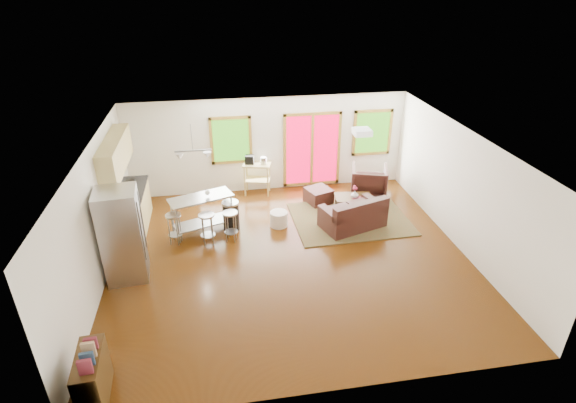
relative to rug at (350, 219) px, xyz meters
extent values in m
cube|color=#341904|center=(-1.75, -1.40, -0.02)|extent=(7.50, 7.00, 0.02)
cube|color=white|center=(-1.75, -1.40, 2.60)|extent=(7.50, 7.00, 0.02)
cube|color=white|center=(-1.75, 2.11, 1.29)|extent=(7.50, 0.02, 2.60)
cube|color=white|center=(-5.51, -1.40, 1.29)|extent=(0.02, 7.00, 2.60)
cube|color=white|center=(2.01, -1.40, 1.29)|extent=(0.02, 7.00, 2.60)
cube|color=white|center=(-1.75, -4.91, 1.29)|extent=(7.50, 0.02, 2.60)
cube|color=#24540F|center=(-2.75, 2.06, 1.49)|extent=(0.94, 0.02, 1.14)
cube|color=olive|center=(-2.75, 2.06, 2.10)|extent=(1.10, 0.05, 0.08)
cube|color=olive|center=(-2.75, 2.06, 0.88)|extent=(1.10, 0.05, 0.08)
cube|color=olive|center=(-3.26, 2.06, 1.49)|extent=(0.08, 0.05, 1.30)
cube|color=olive|center=(-2.24, 2.06, 1.49)|extent=(0.08, 0.05, 1.30)
cube|color=#AE0528|center=(-0.55, 2.06, 1.09)|extent=(1.44, 0.02, 1.94)
cube|color=olive|center=(-0.55, 2.06, 2.10)|extent=(1.60, 0.05, 0.08)
cube|color=olive|center=(-0.55, 2.06, 0.08)|extent=(1.60, 0.05, 0.08)
cube|color=olive|center=(-1.31, 2.06, 1.09)|extent=(0.08, 0.05, 2.10)
cube|color=olive|center=(0.21, 2.06, 1.09)|extent=(0.08, 0.05, 2.10)
cube|color=olive|center=(-0.55, 2.06, 1.09)|extent=(0.08, 0.05, 1.94)
cube|color=#24540F|center=(1.15, 2.06, 1.49)|extent=(0.94, 0.02, 1.14)
cube|color=olive|center=(1.15, 2.06, 2.10)|extent=(1.10, 0.05, 0.08)
cube|color=olive|center=(1.15, 2.06, 0.88)|extent=(1.10, 0.05, 0.08)
cube|color=olive|center=(0.64, 2.06, 1.49)|extent=(0.08, 0.05, 1.30)
cube|color=olive|center=(1.66, 2.06, 1.49)|extent=(0.08, 0.05, 1.30)
cube|color=#37542F|center=(0.00, 0.00, 0.00)|extent=(2.84, 2.21, 0.03)
cube|color=black|center=(-0.06, -0.35, 0.19)|extent=(1.65, 1.25, 0.41)
cube|color=black|center=(0.04, -0.65, 0.58)|extent=(1.45, 0.64, 0.37)
cube|color=black|center=(-0.66, -0.54, 0.47)|extent=(0.44, 0.85, 0.16)
cube|color=black|center=(0.54, -0.15, 0.47)|extent=(0.44, 0.85, 0.16)
cube|color=black|center=(-0.38, -0.40, 0.45)|extent=(0.74, 0.70, 0.12)
cube|color=black|center=(0.23, -0.20, 0.45)|extent=(0.74, 0.70, 0.12)
cube|color=#34210C|center=(0.22, 0.48, 0.34)|extent=(1.00, 0.66, 0.04)
cube|color=#34210C|center=(-0.20, 0.32, 0.16)|extent=(0.06, 0.06, 0.34)
cube|color=#34210C|center=(0.59, 0.23, 0.16)|extent=(0.06, 0.06, 0.34)
cube|color=#34210C|center=(-0.16, 0.73, 0.16)|extent=(0.06, 0.06, 0.34)
cube|color=#34210C|center=(0.63, 0.65, 0.16)|extent=(0.06, 0.06, 0.34)
imported|color=black|center=(0.85, 1.19, 0.46)|extent=(1.14, 1.11, 0.95)
cube|color=black|center=(-0.57, 1.02, 0.19)|extent=(0.77, 0.77, 0.40)
cylinder|color=beige|center=(-1.79, -0.01, 0.17)|extent=(0.51, 0.51, 0.37)
imported|color=silver|center=(0.19, 0.35, 0.48)|extent=(0.21, 0.21, 0.19)
sphere|color=#B72549|center=(0.22, 0.38, 0.64)|extent=(0.08, 0.08, 0.07)
sphere|color=#B72549|center=(0.16, 0.33, 0.66)|extent=(0.08, 0.08, 0.07)
sphere|color=#B72549|center=(0.19, 0.40, 0.68)|extent=(0.08, 0.08, 0.07)
imported|color=maroon|center=(0.14, 0.18, 0.54)|extent=(0.24, 0.07, 0.32)
cube|color=tan|center=(-5.20, 0.30, 0.44)|extent=(0.60, 2.20, 0.90)
cube|color=black|center=(-5.20, 0.30, 0.91)|extent=(0.64, 2.24, 0.04)
cube|color=tan|center=(-5.32, 0.30, 1.94)|extent=(0.36, 2.20, 0.70)
cylinder|color=#B7BABC|center=(-5.20, -0.20, 1.02)|extent=(0.12, 0.12, 0.18)
cube|color=black|center=(-5.20, 0.70, 1.03)|extent=(0.22, 0.18, 0.20)
cube|color=#B7BABC|center=(-5.05, -1.50, 0.94)|extent=(0.82, 0.80, 1.90)
cube|color=gray|center=(-4.69, -1.47, 0.94)|extent=(0.08, 0.70, 1.86)
cylinder|color=gray|center=(-4.65, -1.70, 1.10)|extent=(0.03, 0.03, 1.27)
cylinder|color=gray|center=(-4.68, -1.24, 1.10)|extent=(0.03, 0.03, 1.27)
cube|color=#B7BABC|center=(-3.57, 0.02, 0.87)|extent=(1.54, 1.02, 0.04)
cube|color=gray|center=(-3.57, 0.02, 0.22)|extent=(1.42, 0.92, 0.03)
cylinder|color=gray|center=(-4.11, -0.41, 0.42)|extent=(0.05, 0.05, 0.87)
cylinder|color=gray|center=(-2.89, 0.03, 0.42)|extent=(0.05, 0.05, 0.87)
cylinder|color=gray|center=(-4.26, 0.01, 0.42)|extent=(0.05, 0.05, 0.87)
cylinder|color=gray|center=(-3.04, 0.44, 0.42)|extent=(0.05, 0.05, 0.87)
imported|color=white|center=(-3.42, 0.02, 0.99)|extent=(0.14, 0.12, 0.12)
cylinder|color=#B7BABC|center=(-4.19, -0.39, 0.69)|extent=(0.44, 0.44, 0.04)
cylinder|color=gray|center=(-4.07, -0.33, 0.33)|extent=(0.03, 0.03, 0.68)
cylinder|color=gray|center=(-4.25, -0.27, 0.33)|extent=(0.03, 0.03, 0.68)
cylinder|color=gray|center=(-4.31, -0.44, 0.33)|extent=(0.03, 0.03, 0.68)
cylinder|color=gray|center=(-4.14, -0.51, 0.33)|extent=(0.03, 0.03, 0.68)
cylinder|color=gray|center=(-4.19, -0.39, 0.21)|extent=(0.40, 0.40, 0.02)
cylinder|color=#B7BABC|center=(-3.47, -0.55, 0.72)|extent=(0.40, 0.40, 0.04)
cylinder|color=gray|center=(-3.39, -0.44, 0.34)|extent=(0.03, 0.03, 0.71)
cylinder|color=gray|center=(-3.58, -0.47, 0.34)|extent=(0.03, 0.03, 0.71)
cylinder|color=gray|center=(-3.55, -0.66, 0.34)|extent=(0.03, 0.03, 0.71)
cylinder|color=gray|center=(-3.36, -0.63, 0.34)|extent=(0.03, 0.03, 0.71)
cylinder|color=gray|center=(-3.47, -0.55, 0.22)|extent=(0.37, 0.37, 0.02)
cylinder|color=#B7BABC|center=(-2.95, -0.48, 0.69)|extent=(0.42, 0.42, 0.04)
cylinder|color=gray|center=(-2.84, -0.42, 0.33)|extent=(0.03, 0.03, 0.68)
cylinder|color=gray|center=(-3.01, -0.37, 0.33)|extent=(0.03, 0.03, 0.68)
cylinder|color=gray|center=(-3.06, -0.54, 0.33)|extent=(0.03, 0.03, 0.68)
cylinder|color=gray|center=(-2.89, -0.59, 0.33)|extent=(0.03, 0.03, 0.68)
cylinder|color=gray|center=(-2.95, -0.48, 0.21)|extent=(0.38, 0.38, 0.02)
cylinder|color=black|center=(-2.92, 0.02, 0.32)|extent=(0.45, 0.45, 0.67)
cylinder|color=#B7BABC|center=(-2.92, 0.02, 0.68)|extent=(0.47, 0.47, 0.06)
cube|color=tan|center=(-2.11, 1.84, 0.85)|extent=(0.81, 0.62, 0.04)
cube|color=tan|center=(-2.11, 1.84, 0.40)|extent=(0.77, 0.58, 0.03)
cube|color=tan|center=(-2.45, 1.73, 0.42)|extent=(0.05, 0.05, 0.87)
cube|color=tan|center=(-1.84, 1.59, 0.42)|extent=(0.05, 0.05, 0.87)
cube|color=tan|center=(-2.37, 2.09, 0.42)|extent=(0.05, 0.05, 0.87)
cube|color=tan|center=(-1.76, 1.96, 0.42)|extent=(0.05, 0.05, 0.87)
cube|color=black|center=(-2.29, 1.88, 0.98)|extent=(0.27, 0.25, 0.23)
cylinder|color=#B7BABC|center=(-1.92, 1.80, 0.96)|extent=(0.20, 0.20, 0.19)
cube|color=#34210C|center=(-5.10, -4.44, 0.38)|extent=(0.40, 0.90, 0.79)
cube|color=maroon|center=(-5.03, -4.74, 0.89)|extent=(0.18, 0.06, 0.24)
cube|color=navy|center=(-5.04, -4.59, 0.88)|extent=(0.18, 0.06, 0.22)
cube|color=tan|center=(-5.05, -4.44, 0.90)|extent=(0.18, 0.06, 0.26)
cube|color=maroon|center=(-5.05, -4.29, 0.87)|extent=(0.18, 0.06, 0.20)
cube|color=white|center=(-0.15, -0.80, 2.52)|extent=(0.35, 0.35, 0.12)
cylinder|color=gray|center=(-3.65, 0.10, 2.29)|extent=(0.02, 0.02, 0.60)
cube|color=gray|center=(-3.65, 0.10, 1.99)|extent=(0.80, 0.04, 0.03)
cone|color=#B7BABC|center=(-3.95, 0.10, 1.87)|extent=(0.18, 0.18, 0.14)
cone|color=#B7BABC|center=(-3.35, 0.10, 1.87)|extent=(0.18, 0.18, 0.14)
camera|label=1|loc=(-3.12, -9.31, 5.47)|focal=28.00mm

